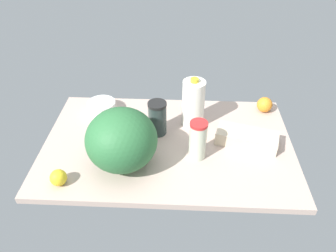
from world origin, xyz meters
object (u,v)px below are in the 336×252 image
(tumbler_cup, at_px, (198,140))
(mixing_bowl, at_px, (102,107))
(milk_jug, at_px, (193,103))
(egg_carton, at_px, (247,138))
(watermelon, at_px, (122,140))
(lemon_near_front, at_px, (58,178))
(orange_beside_bowl, at_px, (265,105))
(shaker_bottle, at_px, (157,118))

(tumbler_cup, relative_size, mixing_bowl, 1.27)
(milk_jug, relative_size, egg_carton, 0.93)
(watermelon, distance_m, lemon_near_front, 0.30)
(egg_carton, distance_m, orange_beside_bowl, 0.31)
(watermelon, xyz_separation_m, shaker_bottle, (-0.14, -0.23, -0.05))
(watermelon, relative_size, mixing_bowl, 2.03)
(lemon_near_front, height_order, orange_beside_bowl, orange_beside_bowl)
(watermelon, height_order, milk_jug, watermelon)
(milk_jug, height_order, lemon_near_front, milk_jug)
(watermelon, height_order, lemon_near_front, watermelon)
(watermelon, distance_m, egg_carton, 0.60)
(lemon_near_front, bearing_deg, mixing_bowl, -97.25)
(orange_beside_bowl, bearing_deg, tumbler_cup, 45.68)
(tumbler_cup, relative_size, lemon_near_front, 2.73)
(mixing_bowl, bearing_deg, shaker_bottle, 151.94)
(milk_jug, xyz_separation_m, tumbler_cup, (-0.02, 0.25, -0.03))
(milk_jug, relative_size, mixing_bowl, 1.74)
(tumbler_cup, distance_m, orange_beside_bowl, 0.54)
(tumbler_cup, xyz_separation_m, lemon_near_front, (0.58, 0.20, -0.06))
(lemon_near_front, bearing_deg, milk_jug, -141.24)
(egg_carton, height_order, shaker_bottle, shaker_bottle)
(mixing_bowl, height_order, lemon_near_front, lemon_near_front)
(watermelon, height_order, tumbler_cup, watermelon)
(shaker_bottle, bearing_deg, orange_beside_bowl, -159.16)
(watermelon, bearing_deg, milk_jug, -134.59)
(watermelon, bearing_deg, lemon_near_front, 28.42)
(shaker_bottle, distance_m, lemon_near_front, 0.54)
(lemon_near_front, relative_size, orange_beside_bowl, 0.85)
(egg_carton, height_order, tumbler_cup, tumbler_cup)
(shaker_bottle, height_order, lemon_near_front, shaker_bottle)
(milk_jug, relative_size, orange_beside_bowl, 3.21)
(shaker_bottle, distance_m, orange_beside_bowl, 0.61)
(watermelon, relative_size, lemon_near_front, 4.38)
(shaker_bottle, xyz_separation_m, mixing_bowl, (0.32, -0.17, -0.06))
(egg_carton, bearing_deg, mixing_bowl, -1.69)
(watermelon, bearing_deg, orange_beside_bowl, -147.62)
(lemon_near_front, bearing_deg, egg_carton, -159.91)
(tumbler_cup, relative_size, orange_beside_bowl, 2.33)
(shaker_bottle, xyz_separation_m, tumbler_cup, (-0.19, 0.17, 0.01))
(milk_jug, relative_size, shaker_bottle, 1.50)
(lemon_near_front, bearing_deg, shaker_bottle, -136.57)
(egg_carton, height_order, lemon_near_front, lemon_near_front)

